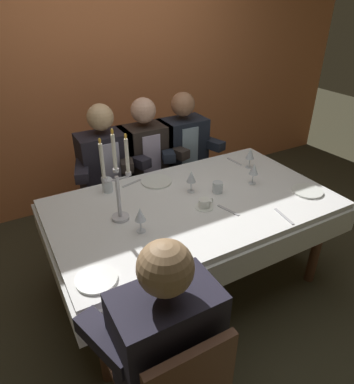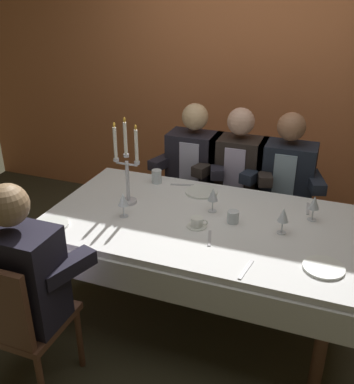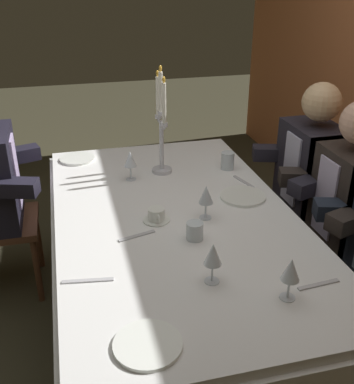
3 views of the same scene
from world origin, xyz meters
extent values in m
plane|color=#3B3826|center=(0.00, 0.00, 0.00)|extent=(12.00, 12.00, 0.00)
cube|color=#D87946|center=(0.00, 1.66, 1.35)|extent=(6.00, 0.12, 2.70)
cube|color=white|center=(0.00, 0.00, 0.72)|extent=(1.90, 1.10, 0.04)
cube|color=white|center=(0.00, 0.00, 0.61)|extent=(1.94, 1.14, 0.18)
cylinder|color=brown|center=(-0.83, -0.43, 0.35)|extent=(0.07, 0.07, 0.70)
cylinder|color=brown|center=(0.83, -0.43, 0.35)|extent=(0.07, 0.07, 0.70)
cylinder|color=brown|center=(-0.83, 0.43, 0.35)|extent=(0.07, 0.07, 0.70)
cylinder|color=brown|center=(0.83, 0.43, 0.35)|extent=(0.07, 0.07, 0.70)
cylinder|color=silver|center=(-0.51, 0.05, 0.75)|extent=(0.11, 0.11, 0.02)
cylinder|color=silver|center=(-0.51, 0.05, 0.90)|extent=(0.02, 0.02, 0.28)
cylinder|color=silver|center=(-0.51, 0.05, 1.08)|extent=(0.04, 0.04, 0.02)
cylinder|color=white|center=(-0.51, 0.05, 1.19)|extent=(0.02, 0.02, 0.21)
ellipsoid|color=yellow|center=(-0.51, 0.05, 1.32)|extent=(0.02, 0.02, 0.03)
cylinder|color=silver|center=(-0.47, 0.05, 1.02)|extent=(0.07, 0.01, 0.01)
cylinder|color=silver|center=(-0.43, 0.05, 1.04)|extent=(0.04, 0.04, 0.02)
cylinder|color=white|center=(-0.43, 0.05, 1.15)|extent=(0.02, 0.02, 0.21)
ellipsoid|color=yellow|center=(-0.43, 0.05, 1.28)|extent=(0.02, 0.02, 0.03)
cylinder|color=silver|center=(-0.55, 0.05, 1.02)|extent=(0.07, 0.01, 0.01)
cylinder|color=silver|center=(-0.58, 0.05, 1.04)|extent=(0.04, 0.04, 0.02)
cylinder|color=white|center=(-0.58, 0.05, 1.15)|extent=(0.02, 0.02, 0.21)
ellipsoid|color=yellow|center=(-0.58, 0.05, 1.28)|extent=(0.02, 0.02, 0.03)
cylinder|color=white|center=(-0.10, 0.37, 0.75)|extent=(0.23, 0.23, 0.01)
cylinder|color=white|center=(0.78, -0.28, 0.75)|extent=(0.22, 0.22, 0.01)
cylinder|color=white|center=(-0.81, -0.41, 0.75)|extent=(0.21, 0.21, 0.01)
cylinder|color=silver|center=(0.52, 0.01, 0.74)|extent=(0.06, 0.06, 0.00)
cylinder|color=silver|center=(0.52, 0.01, 0.78)|extent=(0.01, 0.01, 0.07)
cone|color=silver|center=(0.52, 0.01, 0.86)|extent=(0.07, 0.07, 0.08)
cylinder|color=silver|center=(0.06, 0.13, 0.74)|extent=(0.06, 0.06, 0.00)
cylinder|color=silver|center=(0.06, 0.13, 0.78)|extent=(0.01, 0.01, 0.07)
cone|color=silver|center=(0.06, 0.13, 0.86)|extent=(0.07, 0.07, 0.08)
cylinder|color=#E0D172|center=(0.06, 0.13, 0.84)|extent=(0.04, 0.04, 0.03)
cylinder|color=silver|center=(-0.45, -0.14, 0.74)|extent=(0.06, 0.06, 0.00)
cylinder|color=silver|center=(-0.45, -0.14, 0.78)|extent=(0.01, 0.01, 0.07)
cone|color=silver|center=(-0.45, -0.14, 0.86)|extent=(0.07, 0.07, 0.08)
cylinder|color=maroon|center=(-0.45, -0.14, 0.84)|extent=(0.04, 0.04, 0.03)
cylinder|color=silver|center=(0.67, 0.24, 0.74)|extent=(0.06, 0.06, 0.00)
cylinder|color=silver|center=(0.67, 0.24, 0.78)|extent=(0.01, 0.01, 0.07)
cone|color=silver|center=(0.67, 0.24, 0.86)|extent=(0.07, 0.07, 0.08)
cylinder|color=#E0D172|center=(0.67, 0.24, 0.84)|extent=(0.04, 0.04, 0.03)
cylinder|color=silver|center=(0.22, 0.03, 0.78)|extent=(0.07, 0.07, 0.08)
cylinder|color=silver|center=(-0.46, 0.42, 0.79)|extent=(0.07, 0.07, 0.10)
cylinder|color=white|center=(0.02, -0.10, 0.74)|extent=(0.12, 0.12, 0.01)
cylinder|color=white|center=(0.02, -0.10, 0.77)|extent=(0.08, 0.08, 0.05)
torus|color=white|center=(0.07, -0.10, 0.78)|extent=(0.04, 0.01, 0.04)
cube|color=#B7B7BC|center=(0.14, -0.21, 0.74)|extent=(0.06, 0.17, 0.01)
cube|color=#B7B7BC|center=(0.64, 0.38, 0.74)|extent=(0.03, 0.17, 0.01)
cube|color=#B7B7BC|center=(0.41, -0.44, 0.74)|extent=(0.05, 0.19, 0.01)
cube|color=#B7B7BC|center=(-0.27, 0.44, 0.74)|extent=(0.17, 0.06, 0.01)
cylinder|color=brown|center=(-0.48, -0.70, 0.21)|extent=(0.04, 0.04, 0.42)
cylinder|color=brown|center=(-0.84, -0.70, 0.21)|extent=(0.04, 0.04, 0.42)
cube|color=brown|center=(-0.66, -0.88, 0.44)|extent=(0.42, 0.42, 0.04)
cube|color=black|center=(-0.66, -0.88, 0.73)|extent=(0.42, 0.26, 0.54)
cube|color=#BAA6D5|center=(-0.66, -0.75, 0.76)|extent=(0.16, 0.01, 0.40)
sphere|color=#93724F|center=(-0.66, -0.88, 1.14)|extent=(0.21, 0.21, 0.21)
cube|color=black|center=(-0.44, -0.78, 0.77)|extent=(0.19, 0.34, 0.08)
cylinder|color=brown|center=(-0.50, 0.70, 0.21)|extent=(0.04, 0.04, 0.42)
cylinder|color=brown|center=(-0.14, 0.70, 0.21)|extent=(0.04, 0.04, 0.42)
cylinder|color=brown|center=(-0.50, 1.06, 0.21)|extent=(0.04, 0.04, 0.42)
cylinder|color=brown|center=(-0.14, 1.06, 0.21)|extent=(0.04, 0.04, 0.42)
cube|color=brown|center=(-0.32, 0.88, 0.44)|extent=(0.42, 0.42, 0.04)
cube|color=brown|center=(-0.32, 1.07, 0.68)|extent=(0.38, 0.04, 0.44)
cube|color=black|center=(-0.32, 0.88, 0.73)|extent=(0.42, 0.26, 0.54)
cube|color=#B5B4D0|center=(-0.32, 0.75, 0.76)|extent=(0.16, 0.01, 0.40)
sphere|color=#D6AD7D|center=(-0.32, 0.88, 1.14)|extent=(0.21, 0.21, 0.21)
cube|color=black|center=(-0.54, 0.78, 0.77)|extent=(0.19, 0.34, 0.08)
cube|color=black|center=(-0.10, 0.78, 0.77)|extent=(0.19, 0.34, 0.08)
cylinder|color=brown|center=(-0.13, 0.70, 0.21)|extent=(0.04, 0.04, 0.42)
cylinder|color=brown|center=(0.23, 0.70, 0.21)|extent=(0.04, 0.04, 0.42)
cylinder|color=brown|center=(-0.13, 1.06, 0.21)|extent=(0.04, 0.04, 0.42)
cylinder|color=brown|center=(0.23, 1.06, 0.21)|extent=(0.04, 0.04, 0.42)
cube|color=brown|center=(0.05, 0.88, 0.44)|extent=(0.42, 0.42, 0.04)
cube|color=brown|center=(0.05, 1.07, 0.68)|extent=(0.38, 0.04, 0.44)
cube|color=black|center=(0.05, 0.88, 0.73)|extent=(0.42, 0.26, 0.54)
cube|color=#BBAFCF|center=(0.05, 0.75, 0.76)|extent=(0.16, 0.01, 0.40)
sphere|color=#D6A388|center=(0.05, 0.88, 1.14)|extent=(0.21, 0.21, 0.21)
cube|color=black|center=(-0.17, 0.78, 0.77)|extent=(0.19, 0.34, 0.08)
cube|color=black|center=(0.27, 0.78, 0.77)|extent=(0.19, 0.34, 0.08)
cylinder|color=brown|center=(0.24, 0.70, 0.21)|extent=(0.04, 0.04, 0.42)
cylinder|color=brown|center=(0.60, 0.70, 0.21)|extent=(0.04, 0.04, 0.42)
cylinder|color=brown|center=(0.24, 1.06, 0.21)|extent=(0.04, 0.04, 0.42)
cylinder|color=brown|center=(0.60, 1.06, 0.21)|extent=(0.04, 0.04, 0.42)
cube|color=brown|center=(0.42, 0.88, 0.44)|extent=(0.42, 0.42, 0.04)
cube|color=brown|center=(0.42, 1.07, 0.68)|extent=(0.38, 0.04, 0.44)
cube|color=black|center=(0.42, 0.88, 0.73)|extent=(0.42, 0.26, 0.54)
cube|color=#88A0B1|center=(0.42, 0.75, 0.76)|extent=(0.16, 0.01, 0.40)
sphere|color=#9C6A4B|center=(0.42, 0.88, 1.14)|extent=(0.21, 0.21, 0.21)
cube|color=black|center=(0.20, 0.78, 0.77)|extent=(0.19, 0.34, 0.08)
cube|color=black|center=(0.64, 0.78, 0.77)|extent=(0.19, 0.34, 0.08)
camera|label=1|loc=(-1.08, -1.71, 1.97)|focal=32.46mm
camera|label=2|loc=(0.74, -2.33, 2.08)|focal=41.24mm
camera|label=3|loc=(1.85, -0.46, 1.80)|focal=43.61mm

